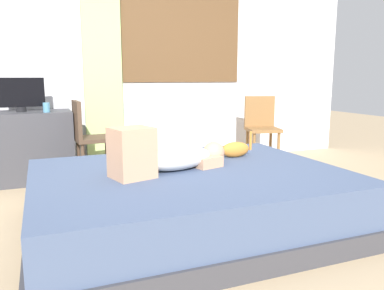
# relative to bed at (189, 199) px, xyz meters

# --- Properties ---
(ground_plane) EXTENTS (16.00, 16.00, 0.00)m
(ground_plane) POSITION_rel_bed_xyz_m (-0.03, -0.12, -0.21)
(ground_plane) COLOR tan
(back_wall_with_window) EXTENTS (6.40, 0.14, 2.90)m
(back_wall_with_window) POSITION_rel_bed_xyz_m (-0.00, 2.22, 1.25)
(back_wall_with_window) COLOR silver
(back_wall_with_window) RESTS_ON ground
(bed) EXTENTS (2.24, 1.73, 0.43)m
(bed) POSITION_rel_bed_xyz_m (0.00, 0.00, 0.00)
(bed) COLOR #38383D
(bed) RESTS_ON ground
(person_lying) EXTENTS (0.94, 0.47, 0.34)m
(person_lying) POSITION_rel_bed_xyz_m (-0.15, 0.04, 0.33)
(person_lying) COLOR silver
(person_lying) RESTS_ON bed
(cat) EXTENTS (0.36, 0.12, 0.21)m
(cat) POSITION_rel_bed_xyz_m (0.52, 0.31, 0.28)
(cat) COLOR #C67A2D
(cat) RESTS_ON bed
(desk) EXTENTS (0.90, 0.56, 0.74)m
(desk) POSITION_rel_bed_xyz_m (-1.12, 1.83, 0.16)
(desk) COLOR #38383D
(desk) RESTS_ON ground
(tv_monitor) EXTENTS (0.48, 0.10, 0.35)m
(tv_monitor) POSITION_rel_bed_xyz_m (-1.16, 1.83, 0.71)
(tv_monitor) COLOR black
(tv_monitor) RESTS_ON desk
(cup) EXTENTS (0.07, 0.07, 0.10)m
(cup) POSITION_rel_bed_xyz_m (-0.91, 1.67, 0.58)
(cup) COLOR teal
(cup) RESTS_ON desk
(chair_by_desk) EXTENTS (0.40, 0.40, 0.86)m
(chair_by_desk) POSITION_rel_bed_xyz_m (-0.54, 1.52, 0.30)
(chair_by_desk) COLOR #4C3828
(chair_by_desk) RESTS_ON ground
(chair_spare) EXTENTS (0.47, 0.47, 0.86)m
(chair_spare) POSITION_rel_bed_xyz_m (1.57, 1.56, 0.30)
(chair_spare) COLOR brown
(chair_spare) RESTS_ON ground
(curtain_left) EXTENTS (0.44, 0.06, 2.55)m
(curtain_left) POSITION_rel_bed_xyz_m (-0.27, 2.11, 1.06)
(curtain_left) COLOR #ADCC75
(curtain_left) RESTS_ON ground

